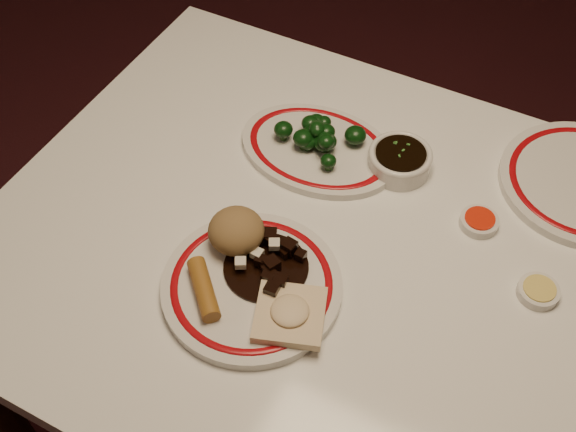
{
  "coord_description": "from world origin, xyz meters",
  "views": [
    {
      "loc": [
        0.22,
        -0.65,
        1.68
      ],
      "look_at": [
        -0.11,
        -0.01,
        0.8
      ],
      "focal_mm": 45.0,
      "sensor_mm": 36.0,
      "label": 1
    }
  ],
  "objects_px": {
    "dining_table": "(351,287)",
    "broccoli_pile": "(319,135)",
    "stirfry_heap": "(269,263)",
    "spring_roll": "(204,289)",
    "main_plate": "(252,286)",
    "rice_mound": "(236,231)",
    "fried_wonton": "(290,314)",
    "soy_bowl": "(400,161)",
    "broccoli_plate": "(318,149)"
  },
  "relations": [
    {
      "from": "dining_table",
      "to": "rice_mound",
      "type": "bearing_deg",
      "value": -155.59
    },
    {
      "from": "dining_table",
      "to": "soy_bowl",
      "type": "bearing_deg",
      "value": 92.54
    },
    {
      "from": "fried_wonton",
      "to": "stirfry_heap",
      "type": "xyz_separation_m",
      "value": [
        -0.07,
        0.07,
        -0.0
      ]
    },
    {
      "from": "rice_mound",
      "to": "broccoli_pile",
      "type": "distance_m",
      "value": 0.26
    },
    {
      "from": "broccoli_plate",
      "to": "soy_bowl",
      "type": "height_order",
      "value": "soy_bowl"
    },
    {
      "from": "main_plate",
      "to": "fried_wonton",
      "type": "distance_m",
      "value": 0.09
    },
    {
      "from": "fried_wonton",
      "to": "broccoli_pile",
      "type": "xyz_separation_m",
      "value": [
        -0.12,
        0.34,
        0.01
      ]
    },
    {
      "from": "fried_wonton",
      "to": "spring_roll",
      "type": "bearing_deg",
      "value": -169.94
    },
    {
      "from": "broccoli_pile",
      "to": "fried_wonton",
      "type": "bearing_deg",
      "value": -70.65
    },
    {
      "from": "main_plate",
      "to": "stirfry_heap",
      "type": "relative_size",
      "value": 2.1
    },
    {
      "from": "broccoli_pile",
      "to": "soy_bowl",
      "type": "xyz_separation_m",
      "value": [
        0.14,
        0.02,
        -0.02
      ]
    },
    {
      "from": "stirfry_heap",
      "to": "broccoli_plate",
      "type": "height_order",
      "value": "stirfry_heap"
    },
    {
      "from": "rice_mound",
      "to": "broccoli_plate",
      "type": "relative_size",
      "value": 0.3
    },
    {
      "from": "rice_mound",
      "to": "soy_bowl",
      "type": "xyz_separation_m",
      "value": [
        0.16,
        0.29,
        -0.03
      ]
    },
    {
      "from": "main_plate",
      "to": "spring_roll",
      "type": "height_order",
      "value": "spring_roll"
    },
    {
      "from": "spring_roll",
      "to": "fried_wonton",
      "type": "bearing_deg",
      "value": -35.0
    },
    {
      "from": "broccoli_pile",
      "to": "dining_table",
      "type": "bearing_deg",
      "value": -49.96
    },
    {
      "from": "rice_mound",
      "to": "fried_wonton",
      "type": "height_order",
      "value": "rice_mound"
    },
    {
      "from": "main_plate",
      "to": "soy_bowl",
      "type": "distance_m",
      "value": 0.36
    },
    {
      "from": "dining_table",
      "to": "broccoli_pile",
      "type": "bearing_deg",
      "value": 130.04
    },
    {
      "from": "spring_roll",
      "to": "stirfry_heap",
      "type": "bearing_deg",
      "value": 9.88
    },
    {
      "from": "broccoli_pile",
      "to": "soy_bowl",
      "type": "bearing_deg",
      "value": 9.6
    },
    {
      "from": "rice_mound",
      "to": "fried_wonton",
      "type": "distance_m",
      "value": 0.16
    },
    {
      "from": "spring_roll",
      "to": "rice_mound",
      "type": "bearing_deg",
      "value": 47.44
    },
    {
      "from": "fried_wonton",
      "to": "soy_bowl",
      "type": "distance_m",
      "value": 0.37
    },
    {
      "from": "rice_mound",
      "to": "fried_wonton",
      "type": "relative_size",
      "value": 0.69
    },
    {
      "from": "stirfry_heap",
      "to": "main_plate",
      "type": "bearing_deg",
      "value": -104.12
    },
    {
      "from": "soy_bowl",
      "to": "rice_mound",
      "type": "bearing_deg",
      "value": -119.54
    },
    {
      "from": "rice_mound",
      "to": "stirfry_heap",
      "type": "relative_size",
      "value": 0.67
    },
    {
      "from": "spring_roll",
      "to": "stirfry_heap",
      "type": "distance_m",
      "value": 0.11
    },
    {
      "from": "stirfry_heap",
      "to": "spring_roll",
      "type": "bearing_deg",
      "value": -125.06
    },
    {
      "from": "stirfry_heap",
      "to": "rice_mound",
      "type": "bearing_deg",
      "value": 166.1
    },
    {
      "from": "stirfry_heap",
      "to": "soy_bowl",
      "type": "distance_m",
      "value": 0.32
    },
    {
      "from": "spring_roll",
      "to": "soy_bowl",
      "type": "relative_size",
      "value": 0.96
    },
    {
      "from": "soy_bowl",
      "to": "broccoli_pile",
      "type": "bearing_deg",
      "value": -170.4
    },
    {
      "from": "rice_mound",
      "to": "spring_roll",
      "type": "distance_m",
      "value": 0.11
    },
    {
      "from": "main_plate",
      "to": "stirfry_heap",
      "type": "bearing_deg",
      "value": 75.88
    },
    {
      "from": "main_plate",
      "to": "broccoli_pile",
      "type": "relative_size",
      "value": 1.8
    },
    {
      "from": "fried_wonton",
      "to": "soy_bowl",
      "type": "bearing_deg",
      "value": 86.25
    },
    {
      "from": "broccoli_plate",
      "to": "soy_bowl",
      "type": "relative_size",
      "value": 2.68
    },
    {
      "from": "dining_table",
      "to": "broccoli_pile",
      "type": "height_order",
      "value": "broccoli_pile"
    },
    {
      "from": "stirfry_heap",
      "to": "soy_bowl",
      "type": "height_order",
      "value": "stirfry_heap"
    },
    {
      "from": "dining_table",
      "to": "spring_roll",
      "type": "distance_m",
      "value": 0.28
    },
    {
      "from": "soy_bowl",
      "to": "broccoli_plate",
      "type": "bearing_deg",
      "value": -168.34
    },
    {
      "from": "dining_table",
      "to": "stirfry_heap",
      "type": "xyz_separation_m",
      "value": [
        -0.1,
        -0.09,
        0.12
      ]
    },
    {
      "from": "fried_wonton",
      "to": "broccoli_plate",
      "type": "bearing_deg",
      "value": 109.43
    },
    {
      "from": "rice_mound",
      "to": "spring_roll",
      "type": "relative_size",
      "value": 0.85
    },
    {
      "from": "stirfry_heap",
      "to": "soy_bowl",
      "type": "relative_size",
      "value": 1.22
    },
    {
      "from": "dining_table",
      "to": "broccoli_pile",
      "type": "relative_size",
      "value": 7.75
    },
    {
      "from": "dining_table",
      "to": "main_plate",
      "type": "xyz_separation_m",
      "value": [
        -0.11,
        -0.13,
        0.1
      ]
    }
  ]
}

